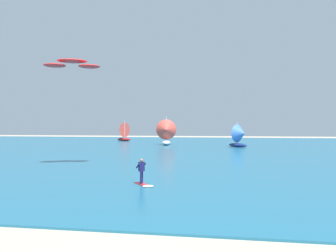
{
  "coord_description": "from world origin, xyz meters",
  "views": [
    {
      "loc": [
        2.86,
        -6.22,
        3.92
      ],
      "look_at": [
        -0.61,
        15.85,
        3.87
      ],
      "focal_mm": 34.06,
      "sensor_mm": 36.0,
      "label": 1
    }
  ],
  "objects_px": {
    "kite": "(72,64)",
    "sailboat_near_shore": "(240,135)",
    "kitesurfer": "(143,175)",
    "sailboat_far_right": "(166,132)",
    "sailboat_anchored_offshore": "(122,131)"
  },
  "relations": [
    {
      "from": "kite",
      "to": "sailboat_near_shore",
      "type": "bearing_deg",
      "value": 59.63
    },
    {
      "from": "kitesurfer",
      "to": "sailboat_far_right",
      "type": "distance_m",
      "value": 40.99
    },
    {
      "from": "kite",
      "to": "sailboat_far_right",
      "type": "relative_size",
      "value": 0.95
    },
    {
      "from": "kite",
      "to": "sailboat_far_right",
      "type": "xyz_separation_m",
      "value": [
        3.36,
        33.05,
        -6.91
      ]
    },
    {
      "from": "sailboat_anchored_offshore",
      "to": "sailboat_near_shore",
      "type": "distance_m",
      "value": 32.9
    },
    {
      "from": "sailboat_near_shore",
      "to": "kite",
      "type": "bearing_deg",
      "value": -120.37
    },
    {
      "from": "sailboat_anchored_offshore",
      "to": "sailboat_far_right",
      "type": "distance_m",
      "value": 19.94
    },
    {
      "from": "sailboat_anchored_offshore",
      "to": "sailboat_near_shore",
      "type": "bearing_deg",
      "value": -34.69
    },
    {
      "from": "kitesurfer",
      "to": "sailboat_anchored_offshore",
      "type": "height_order",
      "value": "sailboat_anchored_offshore"
    },
    {
      "from": "kitesurfer",
      "to": "sailboat_anchored_offshore",
      "type": "xyz_separation_m",
      "value": [
        -18.44,
        55.45,
        1.72
      ]
    },
    {
      "from": "sailboat_near_shore",
      "to": "sailboat_far_right",
      "type": "bearing_deg",
      "value": 164.13
    },
    {
      "from": "kitesurfer",
      "to": "kite",
      "type": "xyz_separation_m",
      "value": [
        -8.47,
        7.58,
        8.86
      ]
    },
    {
      "from": "kitesurfer",
      "to": "sailboat_far_right",
      "type": "relative_size",
      "value": 0.34
    },
    {
      "from": "sailboat_near_shore",
      "to": "sailboat_anchored_offshore",
      "type": "bearing_deg",
      "value": 145.31
    },
    {
      "from": "kite",
      "to": "sailboat_anchored_offshore",
      "type": "height_order",
      "value": "kite"
    }
  ]
}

